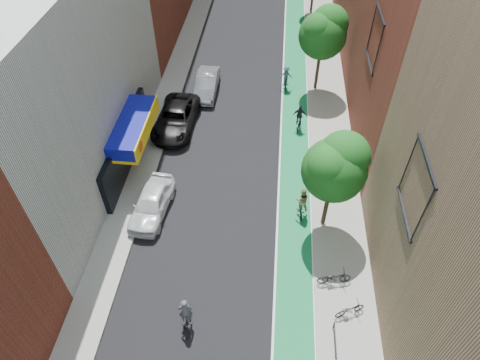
% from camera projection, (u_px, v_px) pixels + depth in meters
% --- Properties ---
extents(bike_lane, '(2.00, 68.00, 0.01)m').
position_uv_depth(bike_lane, '(295.00, 75.00, 36.05)').
color(bike_lane, '#12682F').
rests_on(bike_lane, ground).
extents(sidewalk_left, '(2.00, 68.00, 0.15)m').
position_uv_depth(sidewalk_left, '(178.00, 68.00, 36.64)').
color(sidewalk_left, gray).
rests_on(sidewalk_left, ground).
extents(sidewalk_right, '(3.00, 68.00, 0.15)m').
position_uv_depth(sidewalk_right, '(325.00, 75.00, 35.84)').
color(sidewalk_right, gray).
rests_on(sidewalk_right, ground).
extents(building_left_white, '(8.00, 20.00, 12.00)m').
position_uv_depth(building_left_white, '(40.00, 83.00, 24.36)').
color(building_left_white, silver).
rests_on(building_left_white, ground).
extents(tree_near, '(3.40, 3.36, 6.42)m').
position_uv_depth(tree_near, '(336.00, 166.00, 21.48)').
color(tree_near, '#332619').
rests_on(tree_near, ground).
extents(tree_mid, '(3.55, 3.53, 6.74)m').
position_uv_depth(tree_mid, '(324.00, 32.00, 31.08)').
color(tree_mid, '#332619').
rests_on(tree_mid, ground).
extents(parked_car_white, '(2.21, 4.66, 1.54)m').
position_uv_depth(parked_car_white, '(152.00, 203.00, 24.92)').
color(parked_car_white, silver).
rests_on(parked_car_white, ground).
extents(parked_car_black, '(2.88, 5.81, 1.58)m').
position_uv_depth(parked_car_black, '(176.00, 118.00, 30.55)').
color(parked_car_black, black).
rests_on(parked_car_black, ground).
extents(parked_car_silver, '(1.62, 4.58, 1.51)m').
position_uv_depth(parked_car_silver, '(207.00, 84.00, 33.68)').
color(parked_car_silver, '#95979D').
rests_on(parked_car_silver, ground).
extents(cyclist_lead, '(0.88, 1.69, 2.12)m').
position_uv_depth(cyclist_lead, '(186.00, 317.00, 19.98)').
color(cyclist_lead, black).
rests_on(cyclist_lead, ground).
extents(cyclist_lane_near, '(0.85, 1.54, 2.01)m').
position_uv_depth(cyclist_lane_near, '(302.00, 204.00, 24.74)').
color(cyclist_lane_near, black).
rests_on(cyclist_lane_near, ground).
extents(cyclist_lane_mid, '(0.97, 1.57, 1.94)m').
position_uv_depth(cyclist_lane_mid, '(299.00, 120.00, 30.47)').
color(cyclist_lane_mid, black).
rests_on(cyclist_lane_mid, ground).
extents(cyclist_lane_far, '(1.04, 1.85, 1.90)m').
position_uv_depth(cyclist_lane_far, '(286.00, 79.00, 34.09)').
color(cyclist_lane_far, black).
rests_on(cyclist_lane_far, ground).
extents(parked_bike_near, '(1.63, 1.12, 0.81)m').
position_uv_depth(parked_bike_near, '(350.00, 309.00, 20.45)').
color(parked_bike_near, black).
rests_on(parked_bike_near, sidewalk_right).
extents(parked_bike_far, '(1.83, 0.92, 0.92)m').
position_uv_depth(parked_bike_far, '(334.00, 277.00, 21.61)').
color(parked_bike_far, black).
rests_on(parked_bike_far, sidewalk_right).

